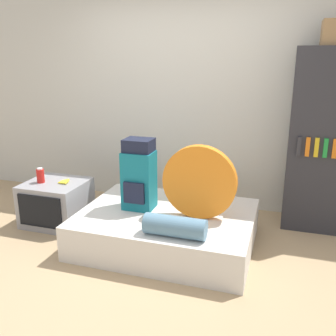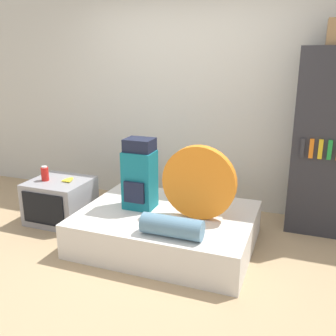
# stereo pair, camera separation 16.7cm
# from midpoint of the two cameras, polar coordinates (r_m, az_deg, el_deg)

# --- Properties ---
(ground_plane) EXTENTS (16.00, 16.00, 0.00)m
(ground_plane) POSITION_cam_midpoint_polar(r_m,az_deg,el_deg) (3.50, -3.81, -14.19)
(ground_plane) COLOR tan
(wall_back) EXTENTS (8.00, 0.05, 2.60)m
(wall_back) POSITION_cam_midpoint_polar(r_m,az_deg,el_deg) (4.57, 4.44, 10.36)
(wall_back) COLOR silver
(wall_back) RESTS_ON ground_plane
(bed) EXTENTS (1.66, 1.26, 0.34)m
(bed) POSITION_cam_midpoint_polar(r_m,az_deg,el_deg) (3.73, 1.11, -9.15)
(bed) COLOR silver
(bed) RESTS_ON ground_plane
(backpack) EXTENTS (0.30, 0.28, 0.70)m
(backpack) POSITION_cam_midpoint_polar(r_m,az_deg,el_deg) (3.67, -3.05, -1.08)
(backpack) COLOR #14707F
(backpack) RESTS_ON bed
(tent_bag) EXTENTS (0.69, 0.09, 0.69)m
(tent_bag) POSITION_cam_midpoint_polar(r_m,az_deg,el_deg) (3.44, 6.13, -2.24)
(tent_bag) COLOR orange
(tent_bag) RESTS_ON bed
(sleeping_roll) EXTENTS (0.53, 0.18, 0.18)m
(sleeping_roll) POSITION_cam_midpoint_polar(r_m,az_deg,el_deg) (3.16, 2.13, -8.93)
(sleeping_roll) COLOR #5B849E
(sleeping_roll) RESTS_ON bed
(television) EXTENTS (0.64, 0.61, 0.48)m
(television) POSITION_cam_midpoint_polar(r_m,az_deg,el_deg) (4.37, -15.02, -4.82)
(television) COLOR #939399
(television) RESTS_ON ground_plane
(canister) EXTENTS (0.08, 0.08, 0.16)m
(canister) POSITION_cam_midpoint_polar(r_m,az_deg,el_deg) (4.32, -17.21, -0.84)
(canister) COLOR red
(canister) RESTS_ON television
(banana_bunch) EXTENTS (0.12, 0.16, 0.03)m
(banana_bunch) POSITION_cam_midpoint_polar(r_m,az_deg,el_deg) (4.25, -13.77, -1.75)
(banana_bunch) COLOR yellow
(banana_bunch) RESTS_ON television
(bookshelf) EXTENTS (0.62, 0.43, 1.89)m
(bookshelf) POSITION_cam_midpoint_polar(r_m,az_deg,el_deg) (4.16, 23.84, 3.44)
(bookshelf) COLOR #2D2D33
(bookshelf) RESTS_ON ground_plane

